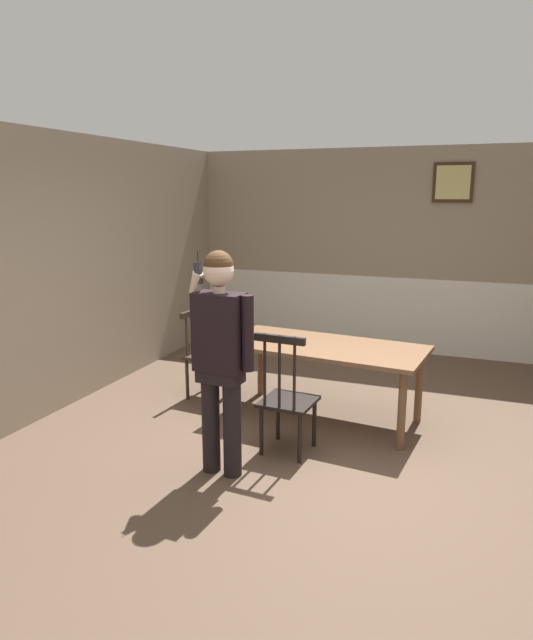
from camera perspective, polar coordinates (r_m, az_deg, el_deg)
ground_plane at (r=4.85m, az=6.55°, el=-13.43°), size 7.63×7.63×0.00m
room_back_partition at (r=7.81m, az=13.32°, el=6.36°), size 5.74×0.17×2.72m
room_left_partition at (r=5.81m, az=-21.74°, el=4.17°), size 0.13×6.94×2.72m
dining_table at (r=5.35m, az=5.77°, el=-3.36°), size 1.96×1.05×0.74m
chair_near_window at (r=4.68m, az=2.05°, el=-7.90°), size 0.45×0.45×1.05m
chair_by_doorway at (r=5.99m, az=-6.21°, el=-3.47°), size 0.44×0.44×0.93m
person_figure at (r=4.20m, az=-4.64°, el=-2.98°), size 0.54×0.23×1.73m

